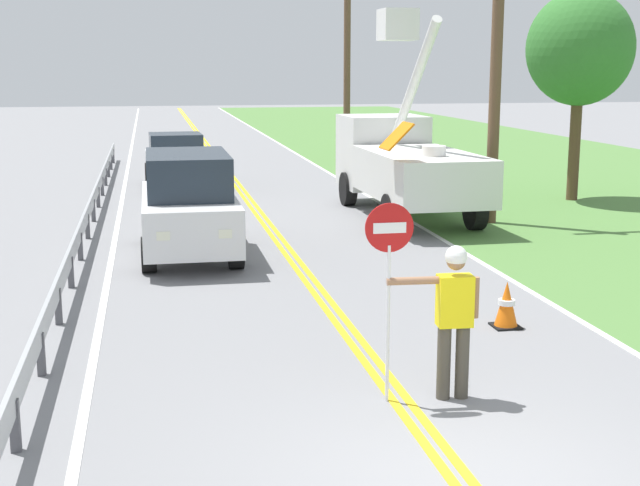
# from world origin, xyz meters

# --- Properties ---
(ground_plane) EXTENTS (160.00, 160.00, 0.00)m
(ground_plane) POSITION_xyz_m (0.00, 0.00, 0.00)
(ground_plane) COLOR gray
(grass_verge_right) EXTENTS (16.00, 110.00, 0.01)m
(grass_verge_right) POSITION_xyz_m (11.60, 20.00, 0.00)
(grass_verge_right) COLOR #517F3D
(grass_verge_right) RESTS_ON ground
(centerline_yellow_left) EXTENTS (0.11, 110.00, 0.01)m
(centerline_yellow_left) POSITION_xyz_m (-0.09, 20.00, 0.01)
(centerline_yellow_left) COLOR yellow
(centerline_yellow_left) RESTS_ON ground
(centerline_yellow_right) EXTENTS (0.11, 110.00, 0.01)m
(centerline_yellow_right) POSITION_xyz_m (0.09, 20.00, 0.01)
(centerline_yellow_right) COLOR yellow
(centerline_yellow_right) RESTS_ON ground
(edge_line_right) EXTENTS (0.12, 110.00, 0.01)m
(edge_line_right) POSITION_xyz_m (3.60, 20.00, 0.01)
(edge_line_right) COLOR silver
(edge_line_right) RESTS_ON ground
(edge_line_left) EXTENTS (0.12, 110.00, 0.01)m
(edge_line_left) POSITION_xyz_m (-3.60, 20.00, 0.01)
(edge_line_left) COLOR silver
(edge_line_left) RESTS_ON ground
(flagger_worker) EXTENTS (1.09, 0.27, 1.83)m
(flagger_worker) POSITION_xyz_m (0.61, 2.10, 1.05)
(flagger_worker) COLOR #474238
(flagger_worker) RESTS_ON ground
(stop_sign_paddle) EXTENTS (0.56, 0.04, 2.33)m
(stop_sign_paddle) POSITION_xyz_m (-0.16, 2.15, 1.71)
(stop_sign_paddle) COLOR silver
(stop_sign_paddle) RESTS_ON ground
(utility_bucket_truck) EXTENTS (2.67, 6.85, 5.26)m
(utility_bucket_truck) POSITION_xyz_m (3.69, 14.90, 1.41)
(utility_bucket_truck) COLOR silver
(utility_bucket_truck) RESTS_ON ground
(oncoming_suv_nearest) EXTENTS (1.92, 4.61, 2.10)m
(oncoming_suv_nearest) POSITION_xyz_m (-2.03, 10.76, 1.06)
(oncoming_suv_nearest) COLOR silver
(oncoming_suv_nearest) RESTS_ON ground
(oncoming_sedan_second) EXTENTS (2.03, 4.16, 1.70)m
(oncoming_sedan_second) POSITION_xyz_m (-1.93, 21.25, 0.83)
(oncoming_sedan_second) COLOR silver
(oncoming_sedan_second) RESTS_ON ground
(utility_pole_near) EXTENTS (1.80, 0.28, 7.54)m
(utility_pole_near) POSITION_xyz_m (5.48, 13.22, 3.95)
(utility_pole_near) COLOR brown
(utility_pole_near) RESTS_ON ground
(utility_pole_mid) EXTENTS (1.80, 0.28, 8.95)m
(utility_pole_mid) POSITION_xyz_m (5.33, 28.93, 4.66)
(utility_pole_mid) COLOR brown
(utility_pole_mid) RESTS_ON ground
(traffic_cone_lead) EXTENTS (0.40, 0.40, 0.70)m
(traffic_cone_lead) POSITION_xyz_m (2.36, 4.69, 0.34)
(traffic_cone_lead) COLOR orange
(traffic_cone_lead) RESTS_ON ground
(guardrail_left_shoulder) EXTENTS (0.10, 32.00, 0.71)m
(guardrail_left_shoulder) POSITION_xyz_m (-4.20, 14.10, 0.52)
(guardrail_left_shoulder) COLOR #9EA0A3
(guardrail_left_shoulder) RESTS_ON ground
(roadside_tree_verge) EXTENTS (3.00, 3.00, 5.90)m
(roadside_tree_verge) POSITION_xyz_m (9.22, 16.36, 4.27)
(roadside_tree_verge) COLOR brown
(roadside_tree_verge) RESTS_ON ground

